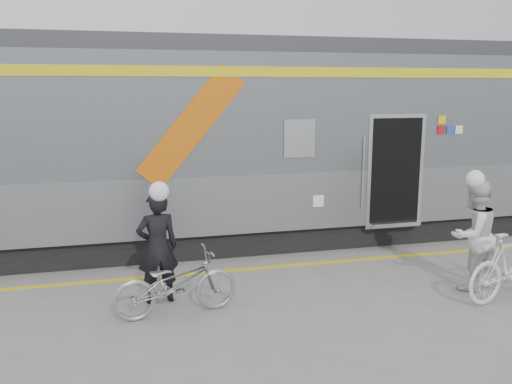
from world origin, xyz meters
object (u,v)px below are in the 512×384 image
object	(u,v)px
woman	(473,235)
bicycle_left	(176,283)
bicycle_right	(511,265)
man	(157,247)

from	to	relation	value
woman	bicycle_left	bearing A→B (deg)	-14.56
woman	bicycle_right	bearing A→B (deg)	105.57
bicycle_left	woman	world-z (taller)	woman
man	bicycle_left	distance (m)	0.70
man	woman	size ratio (longest dim) A/B	0.96
bicycle_left	bicycle_right	distance (m)	5.03
man	woman	xyz separation A→B (m)	(4.88, -0.67, 0.04)
bicycle_left	woman	size ratio (longest dim) A/B	1.00
woman	bicycle_right	world-z (taller)	woman
man	bicycle_left	size ratio (longest dim) A/B	0.95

